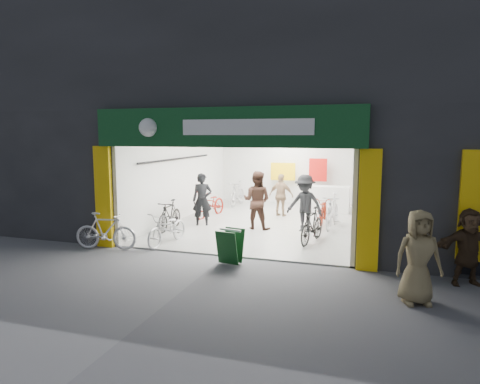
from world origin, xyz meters
The scene contains 17 objects.
ground centered at (0.00, 0.00, 0.00)m, with size 60.00×60.00×0.00m, color #56565B.
building centered at (0.91, 4.99, 4.31)m, with size 17.00×10.27×8.00m.
bike_left_front centered at (-1.80, 0.60, 0.44)m, with size 0.59×1.68×0.88m, color #B5B6BB.
bike_left_midfront centered at (-2.50, 2.10, 0.47)m, with size 0.44×1.55×0.93m, color black.
bike_left_midback centered at (-2.09, 4.43, 0.48)m, with size 0.63×1.81×0.95m, color maroon.
bike_left_back centered at (-1.93, 6.96, 0.51)m, with size 0.48×1.70×1.02m, color #A9A8AD.
bike_right_front centered at (1.80, 1.90, 0.48)m, with size 0.45×1.60×0.96m, color black.
bike_right_mid centered at (1.80, 4.60, 0.44)m, with size 0.58×1.67×0.88m, color maroon.
bike_right_back centered at (2.14, 3.90, 0.54)m, with size 0.51×1.79×1.08m, color #B3B2B7.
parked_bike centered at (-3.07, -0.30, 0.48)m, with size 0.45×1.58×0.95m, color silver.
customer_a centered at (-1.80, 2.97, 0.84)m, with size 0.61×0.40×1.68m, color black.
customer_b centered at (-0.04, 3.04, 0.90)m, with size 0.87×0.68×1.79m, color #362018.
customer_c centered at (1.41, 3.08, 0.86)m, with size 1.11×0.64×1.72m, color black.
customer_d centered at (0.25, 5.22, 0.76)m, with size 0.89×0.37×1.52m, color #987858.
pedestrian_near centered at (4.10, -1.66, 0.82)m, with size 0.80×0.52×1.64m, color olive.
pedestrian_far centered at (5.11, -0.38, 0.75)m, with size 1.39×0.44×1.50m, color #3C2B1B.
sandwich_board centered at (0.32, -0.50, 0.43)m, with size 0.58×0.59×0.77m.
Camera 1 is at (3.34, -9.31, 2.90)m, focal length 32.00 mm.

